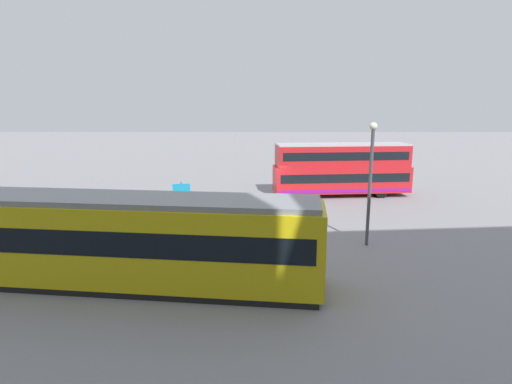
{
  "coord_description": "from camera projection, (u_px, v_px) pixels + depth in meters",
  "views": [
    {
      "loc": [
        0.77,
        27.87,
        6.61
      ],
      "look_at": [
        0.93,
        5.55,
        1.85
      ],
      "focal_mm": 28.15,
      "sensor_mm": 36.0,
      "label": 1
    }
  ],
  "objects": [
    {
      "name": "ground_plane",
      "position": [
        270.0,
        201.0,
        28.63
      ],
      "size": [
        160.0,
        160.0,
        0.0
      ],
      "primitive_type": "plane",
      "color": "gray"
    },
    {
      "name": "double_decker_bus",
      "position": [
        341.0,
        169.0,
        30.09
      ],
      "size": [
        10.27,
        3.46,
        3.93
      ],
      "color": "red",
      "rests_on": "ground"
    },
    {
      "name": "tram_yellow",
      "position": [
        114.0,
        239.0,
        14.96
      ],
      "size": [
        15.71,
        4.26,
        3.42
      ],
      "color": "yellow",
      "rests_on": "ground"
    },
    {
      "name": "pedestrian_near_railing",
      "position": [
        210.0,
        209.0,
        22.47
      ],
      "size": [
        0.44,
        0.44,
        1.74
      ],
      "color": "#4C3F2D",
      "rests_on": "ground"
    },
    {
      "name": "pedestrian_railing",
      "position": [
        255.0,
        209.0,
        23.53
      ],
      "size": [
        7.93,
        0.7,
        1.08
      ],
      "color": "gray",
      "rests_on": "ground"
    },
    {
      "name": "info_sign",
      "position": [
        182.0,
        196.0,
        22.47
      ],
      "size": [
        0.96,
        0.22,
        2.51
      ],
      "color": "slate",
      "rests_on": "ground"
    },
    {
      "name": "street_lamp",
      "position": [
        371.0,
        174.0,
        18.85
      ],
      "size": [
        0.36,
        0.36,
        5.91
      ],
      "color": "#4C4C51",
      "rests_on": "ground"
    }
  ]
}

